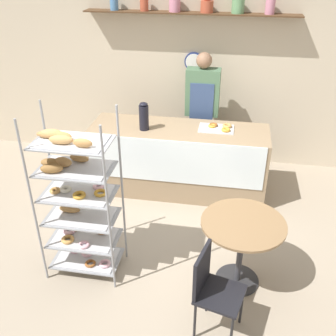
{
  "coord_description": "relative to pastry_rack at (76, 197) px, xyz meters",
  "views": [
    {
      "loc": [
        0.68,
        -3.41,
        3.02
      ],
      "look_at": [
        0.0,
        0.43,
        0.79
      ],
      "focal_mm": 42.0,
      "sensor_mm": 36.0,
      "label": 1
    }
  ],
  "objects": [
    {
      "name": "cafe_chair",
      "position": [
        1.37,
        -0.54,
        -0.38
      ],
      "size": [
        0.46,
        0.46,
        0.86
      ],
      "rotation": [
        0.0,
        0.0,
        7.61
      ],
      "color": "black",
      "rests_on": "ground_plane"
    },
    {
      "name": "display_counter",
      "position": [
        0.74,
        1.7,
        -0.44
      ],
      "size": [
        2.34,
        0.75,
        0.93
      ],
      "color": "#937A5B",
      "rests_on": "ground_plane"
    },
    {
      "name": "back_wall",
      "position": [
        0.75,
        2.76,
        0.47
      ],
      "size": [
        10.0,
        0.3,
        2.7
      ],
      "color": "beige",
      "rests_on": "ground_plane"
    },
    {
      "name": "person_worker",
      "position": [
        0.98,
        2.32,
        0.07
      ],
      "size": [
        0.47,
        0.23,
        1.78
      ],
      "color": "#282833",
      "rests_on": "ground_plane"
    },
    {
      "name": "cafe_table",
      "position": [
        1.61,
        0.08,
        -0.33
      ],
      "size": [
        0.81,
        0.81,
        0.75
      ],
      "color": "#262628",
      "rests_on": "ground_plane"
    },
    {
      "name": "coffee_carafe",
      "position": [
        0.31,
        1.6,
        0.21
      ],
      "size": [
        0.12,
        0.12,
        0.37
      ],
      "color": "black",
      "rests_on": "display_counter"
    },
    {
      "name": "pastry_rack",
      "position": [
        0.0,
        0.0,
        0.0
      ],
      "size": [
        0.75,
        0.47,
        1.78
      ],
      "color": "gray",
      "rests_on": "ground_plane"
    },
    {
      "name": "donut_tray_counter",
      "position": [
        1.26,
        1.79,
        0.04
      ],
      "size": [
        0.45,
        0.31,
        0.05
      ],
      "color": "silver",
      "rests_on": "display_counter"
    },
    {
      "name": "ground_plane",
      "position": [
        0.74,
        0.47,
        -0.9
      ],
      "size": [
        14.0,
        14.0,
        0.0
      ],
      "primitive_type": "plane",
      "color": "gray"
    }
  ]
}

